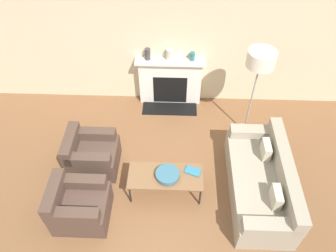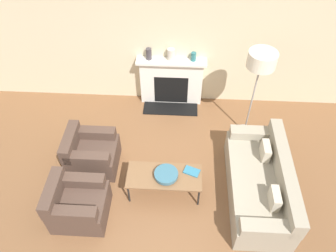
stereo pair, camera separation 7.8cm
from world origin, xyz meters
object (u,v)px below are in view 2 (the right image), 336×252
Objects in this scene: mantel_vase_left at (149,54)px; coffee_table at (164,177)px; mantel_vase_center_right at (194,57)px; floor_lamp at (261,65)px; fireplace at (171,82)px; armchair_near at (77,204)px; armchair_far at (91,154)px; mantel_vase_center_left at (171,54)px; book at (192,171)px; couch at (261,183)px; bowl at (166,174)px.

coffee_table is at bearing -79.24° from mantel_vase_left.
floor_lamp is at bearing -38.32° from mantel_vase_center_right.
fireplace is 0.77m from mantel_vase_center_right.
mantel_vase_center_right reaches higher than armchair_near.
armchair_far is at bearing -116.00° from mantel_vase_left.
mantel_vase_center_left is at bearing 0.00° from mantel_vase_left.
armchair_far is (0.00, 1.01, 0.00)m from armchair_near.
book is 1.24× the size of mantel_vase_left.
mantel_vase_center_right is (0.88, 0.00, -0.03)m from mantel_vase_left.
mantel_vase_left is (-2.04, 2.31, 0.88)m from couch.
mantel_vase_left reaches higher than armchair_near.
bowl is at bearing -69.98° from armchair_near.
mantel_vase_left reaches higher than bowl.
fireplace is 2.34m from bowl.
armchair_near is at bearing -180.00° from armchair_far.
couch is 2.72m from mantel_vase_center_right.
mantel_vase_left is at bearing -17.46° from armchair_near.
floor_lamp is (1.49, 1.49, 1.13)m from bowl.
armchair_near is (-1.35, -2.84, -0.21)m from fireplace.
armchair_far is at bearing 159.58° from bowl.
bowl is 2.48m from mantel_vase_center_right.
armchair_far reaches higher than bowl.
bowl is (1.37, 0.50, 0.20)m from armchair_near.
couch is 6.94× the size of book.
fireplace is at bearing -1.91° from mantel_vase_left.
book is 2.10m from floor_lamp.
coffee_table is 5.19× the size of mantel_vase_left.
coffee_table is at bearing -110.36° from armchair_far.
floor_lamp reaches higher than mantel_vase_center_right.
floor_lamp is at bearing 44.14° from coffee_table.
couch is 2.98m from armchair_near.
mantel_vase_center_right is at bearing 141.68° from floor_lamp.
book is at bearing 15.27° from bowl.
armchair_near is 1.01m from armchair_far.
armchair_far is 4.89× the size of mantel_vase_center_right.
bowl is 1.32× the size of book.
bowl is at bearing -143.95° from book.
mantel_vase_center_left is at bearing -25.04° from armchair_near.
book is at bearing -68.31° from mantel_vase_left.
mantel_vase_center_left is (-0.01, 2.34, 0.78)m from coffee_table.
floor_lamp is at bearing -177.29° from couch.
armchair_near is at bearing -115.04° from mantel_vase_center_left.
mantel_vase_center_right is at bearing 0.00° from mantel_vase_center_left.
armchair_near is (-2.93, -0.55, -0.00)m from couch.
mantel_vase_center_left is (-1.53, 0.86, -0.44)m from floor_lamp.
couch is at bearing -48.57° from mantel_vase_left.
book is at bearing -89.67° from mantel_vase_center_right.
armchair_near is at bearing -159.02° from coffee_table.
bowl is at bearing -78.54° from mantel_vase_left.
armchair_near is 1.00× the size of armchair_far.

